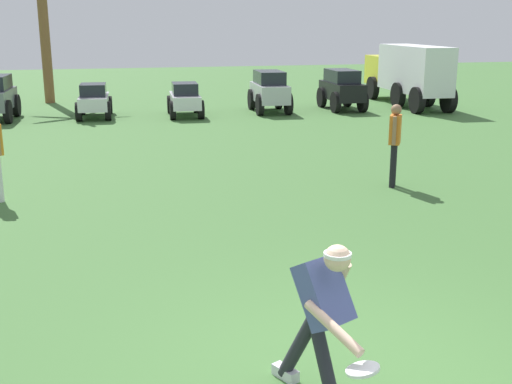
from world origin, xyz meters
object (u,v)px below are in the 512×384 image
(frisbee_in_flight, at_px, (363,370))
(parked_car_slot_c, at_px, (94,100))
(palm_tree_left_of_centre, at_px, (43,10))
(teammate_midfield, at_px, (395,137))
(box_truck, at_px, (408,72))
(frisbee_thrower, at_px, (322,312))
(parked_car_slot_d, at_px, (185,99))
(parked_car_slot_f, at_px, (342,89))
(parked_car_slot_e, at_px, (269,90))

(frisbee_in_flight, xyz_separation_m, parked_car_slot_c, (-1.84, 17.69, -0.05))
(frisbee_in_flight, height_order, palm_tree_left_of_centre, palm_tree_left_of_centre)
(teammate_midfield, distance_m, box_truck, 12.64)
(parked_car_slot_c, height_order, palm_tree_left_of_centre, palm_tree_left_of_centre)
(frisbee_thrower, distance_m, box_truck, 20.04)
(parked_car_slot_c, distance_m, parked_car_slot_d, 2.93)
(frisbee_in_flight, xyz_separation_m, parked_car_slot_f, (6.69, 17.62, 0.12))
(frisbee_in_flight, xyz_separation_m, palm_tree_left_of_centre, (-3.51, 22.16, 2.83))
(frisbee_in_flight, relative_size, parked_car_slot_f, 0.15)
(frisbee_thrower, relative_size, parked_car_slot_d, 0.62)
(frisbee_thrower, distance_m, parked_car_slot_d, 16.74)
(frisbee_thrower, distance_m, teammate_midfield, 7.40)
(frisbee_thrower, height_order, box_truck, box_truck)
(parked_car_slot_d, distance_m, parked_car_slot_f, 5.63)
(parked_car_slot_f, bearing_deg, parked_car_slot_e, 179.78)
(frisbee_thrower, relative_size, box_truck, 0.23)
(teammate_midfield, bearing_deg, parked_car_slot_e, 87.72)
(parked_car_slot_d, distance_m, box_truck, 8.51)
(frisbee_in_flight, xyz_separation_m, parked_car_slot_e, (4.04, 17.63, 0.12))
(teammate_midfield, xyz_separation_m, parked_car_slot_d, (-2.55, 10.29, -0.38))
(parked_car_slot_d, bearing_deg, frisbee_thrower, -93.97)
(teammate_midfield, height_order, parked_car_slot_d, teammate_midfield)
(palm_tree_left_of_centre, bearing_deg, parked_car_slot_f, -24.02)
(teammate_midfield, distance_m, parked_car_slot_e, 10.60)
(box_truck, height_order, palm_tree_left_of_centre, palm_tree_left_of_centre)
(teammate_midfield, relative_size, parked_car_slot_c, 0.70)
(frisbee_thrower, relative_size, parked_car_slot_c, 0.62)
(teammate_midfield, xyz_separation_m, parked_car_slot_e, (0.42, 10.59, -0.20))
(frisbee_in_flight, relative_size, box_truck, 0.06)
(parked_car_slot_c, bearing_deg, parked_car_slot_d, -7.12)
(frisbee_thrower, bearing_deg, parked_car_slot_e, 76.36)
(parked_car_slot_c, bearing_deg, frisbee_in_flight, -84.06)
(teammate_midfield, height_order, parked_car_slot_c, teammate_midfield)
(teammate_midfield, relative_size, parked_car_slot_f, 0.66)
(frisbee_in_flight, relative_size, parked_car_slot_d, 0.16)
(parked_car_slot_d, height_order, parked_car_slot_e, parked_car_slot_e)
(teammate_midfield, relative_size, palm_tree_left_of_centre, 0.26)
(parked_car_slot_c, bearing_deg, palm_tree_left_of_centre, 110.46)
(frisbee_in_flight, bearing_deg, parked_car_slot_e, 77.10)
(parked_car_slot_f, bearing_deg, frisbee_thrower, -111.74)
(palm_tree_left_of_centre, bearing_deg, frisbee_thrower, -80.97)
(frisbee_thrower, xyz_separation_m, parked_car_slot_f, (6.77, 16.99, -0.04))
(frisbee_thrower, height_order, teammate_midfield, teammate_midfield)
(teammate_midfield, height_order, palm_tree_left_of_centre, palm_tree_left_of_centre)
(frisbee_in_flight, xyz_separation_m, box_truck, (9.50, 18.22, 0.61))
(parked_car_slot_e, relative_size, parked_car_slot_f, 1.01)
(teammate_midfield, relative_size, parked_car_slot_d, 0.69)
(frisbee_thrower, xyz_separation_m, parked_car_slot_e, (4.13, 17.00, -0.04))
(frisbee_thrower, distance_m, palm_tree_left_of_centre, 21.96)
(parked_car_slot_d, xyz_separation_m, palm_tree_left_of_centre, (-4.58, 4.83, 2.88))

